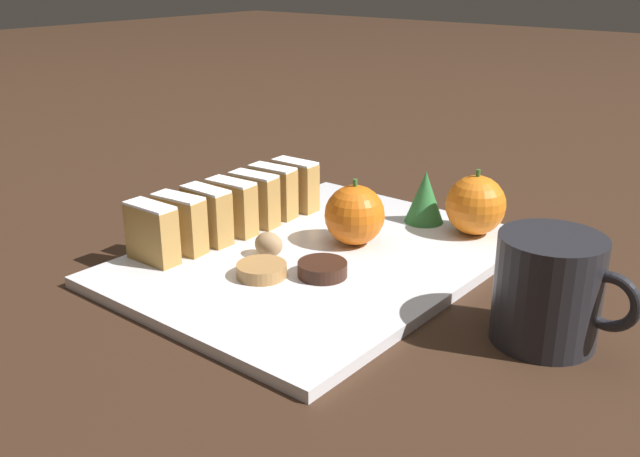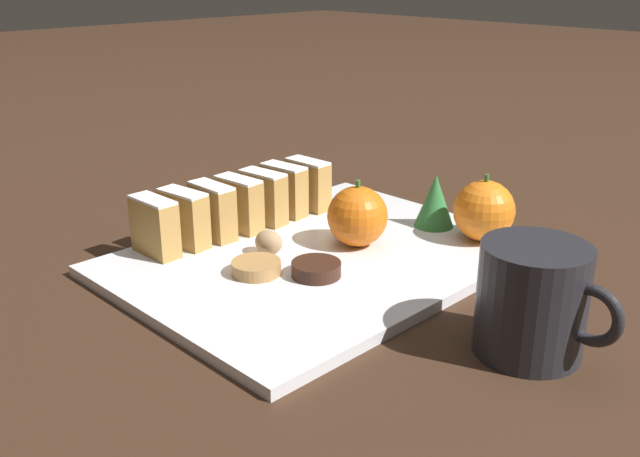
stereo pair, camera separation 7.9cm
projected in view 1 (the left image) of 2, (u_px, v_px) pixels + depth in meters
name	position (u px, v px, depth m)	size (l,w,h in m)	color
ground_plane	(320.00, 263.00, 0.81)	(6.00, 6.00, 0.00)	#382316
serving_platter	(320.00, 258.00, 0.80)	(0.33, 0.44, 0.01)	white
stollen_slice_front	(152.00, 233.00, 0.77)	(0.06, 0.03, 0.07)	#B28442
stollen_slice_second	(180.00, 223.00, 0.80)	(0.06, 0.03, 0.07)	#B28442
stollen_slice_third	(207.00, 215.00, 0.82)	(0.06, 0.03, 0.07)	#B28442
stollen_slice_fourth	(232.00, 207.00, 0.85)	(0.06, 0.03, 0.07)	#B28442
stollen_slice_fifth	(254.00, 199.00, 0.88)	(0.06, 0.03, 0.07)	#B28442
stollen_slice_sixth	(273.00, 191.00, 0.91)	(0.06, 0.03, 0.07)	#B28442
stollen_slice_back	(295.00, 185.00, 0.93)	(0.06, 0.03, 0.07)	#B28442
orange_near	(355.00, 215.00, 0.82)	(0.07, 0.07, 0.08)	orange
orange_far	(476.00, 205.00, 0.85)	(0.07, 0.07, 0.08)	orange
walnut	(269.00, 244.00, 0.79)	(0.03, 0.03, 0.03)	tan
chocolate_cookie	(322.00, 269.00, 0.74)	(0.05, 0.05, 0.02)	#381E14
gingerbread_cookie	(262.00, 270.00, 0.74)	(0.05, 0.05, 0.01)	#B27F47
evergreen_sprig	(425.00, 197.00, 0.89)	(0.05, 0.05, 0.07)	#2D7538
coffee_mug	(549.00, 290.00, 0.63)	(0.13, 0.09, 0.10)	#232328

